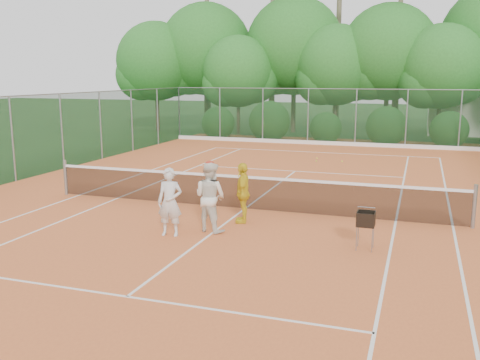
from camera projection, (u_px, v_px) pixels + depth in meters
name	position (u px, v px, depth m)	size (l,w,h in m)	color
ground	(244.00, 210.00, 15.05)	(120.00, 120.00, 0.00)	#1E4418
clay_court	(244.00, 210.00, 15.05)	(18.00, 36.00, 0.02)	orange
tennis_net	(244.00, 191.00, 14.95)	(11.97, 0.10, 1.10)	gray
player_white	(170.00, 202.00, 12.45)	(0.59, 0.39, 1.61)	silver
player_center_grp	(210.00, 197.00, 12.80)	(0.97, 0.85, 1.72)	silver
player_yellow	(243.00, 193.00, 13.58)	(0.91, 0.38, 1.55)	yellow
ball_hopper	(366.00, 220.00, 11.45)	(0.37, 0.37, 0.84)	gray
stray_ball_a	(316.00, 161.00, 23.31)	(0.07, 0.07, 0.07)	#B2C52E
stray_ball_b	(317.00, 158.00, 24.07)	(0.07, 0.07, 0.07)	yellow
stray_ball_c	(342.00, 161.00, 23.22)	(0.07, 0.07, 0.07)	#CEEE37
court_markings	(244.00, 209.00, 15.05)	(11.03, 23.83, 0.01)	white
fence_back	(332.00, 117.00, 28.70)	(18.07, 0.07, 3.00)	#19381E
tropical_treeline	(371.00, 52.00, 32.41)	(32.10, 8.49, 15.03)	brown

